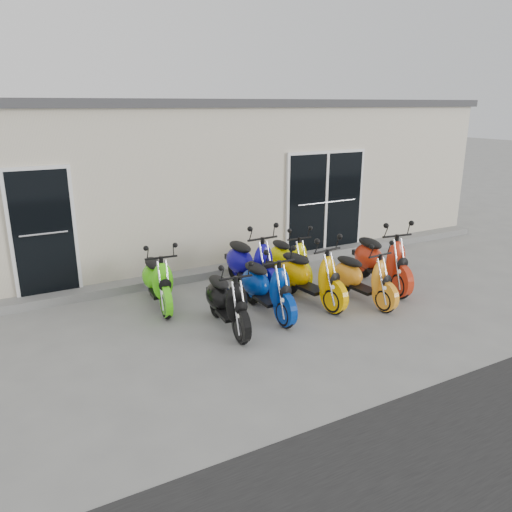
% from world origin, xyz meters
% --- Properties ---
extents(ground, '(80.00, 80.00, 0.00)m').
position_xyz_m(ground, '(0.00, 0.00, 0.00)').
color(ground, gray).
rests_on(ground, ground).
extents(building, '(14.00, 6.00, 3.20)m').
position_xyz_m(building, '(0.00, 5.20, 1.60)').
color(building, beige).
rests_on(building, ground).
extents(roof_cap, '(14.20, 6.20, 0.16)m').
position_xyz_m(roof_cap, '(0.00, 5.20, 3.28)').
color(roof_cap, '#3F3F42').
rests_on(roof_cap, building).
extents(front_step, '(14.00, 0.40, 0.15)m').
position_xyz_m(front_step, '(0.00, 2.02, 0.07)').
color(front_step, gray).
rests_on(front_step, ground).
extents(door_left, '(1.07, 0.08, 2.22)m').
position_xyz_m(door_left, '(-3.20, 2.17, 1.26)').
color(door_left, black).
rests_on(door_left, front_step).
extents(door_right, '(2.02, 0.08, 2.22)m').
position_xyz_m(door_right, '(2.60, 2.17, 1.26)').
color(door_right, black).
rests_on(door_right, front_step).
extents(scooter_front_black, '(0.68, 1.61, 1.16)m').
position_xyz_m(scooter_front_black, '(-1.02, -0.36, 0.58)').
color(scooter_front_black, black).
rests_on(scooter_front_black, ground).
extents(scooter_front_blue, '(0.62, 1.68, 1.24)m').
position_xyz_m(scooter_front_blue, '(-0.23, -0.17, 0.62)').
color(scooter_front_blue, navy).
rests_on(scooter_front_blue, ground).
extents(scooter_front_orange_a, '(0.84, 1.79, 1.28)m').
position_xyz_m(scooter_front_orange_a, '(0.65, -0.10, 0.64)').
color(scooter_front_orange_a, '#FFB400').
rests_on(scooter_front_orange_a, ground).
extents(scooter_front_orange_b, '(0.67, 1.60, 1.16)m').
position_xyz_m(scooter_front_orange_b, '(1.47, -0.49, 0.58)').
color(scooter_front_orange_b, orange).
rests_on(scooter_front_orange_b, ground).
extents(scooter_front_red, '(0.92, 1.90, 1.34)m').
position_xyz_m(scooter_front_red, '(2.25, -0.07, 0.67)').
color(scooter_front_red, red).
rests_on(scooter_front_red, ground).
extents(scooter_back_green, '(0.75, 1.66, 1.19)m').
position_xyz_m(scooter_back_green, '(-1.64, 0.99, 0.60)').
color(scooter_back_green, '#52E913').
rests_on(scooter_back_green, ground).
extents(scooter_back_blue, '(0.72, 1.83, 1.34)m').
position_xyz_m(scooter_back_blue, '(0.05, 0.89, 0.67)').
color(scooter_back_blue, '#120A99').
rests_on(scooter_back_blue, ground).
extents(scooter_back_yellow, '(0.65, 1.58, 1.15)m').
position_xyz_m(scooter_back_yellow, '(0.96, 1.02, 0.57)').
color(scooter_back_yellow, '#FFF900').
rests_on(scooter_back_yellow, ground).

